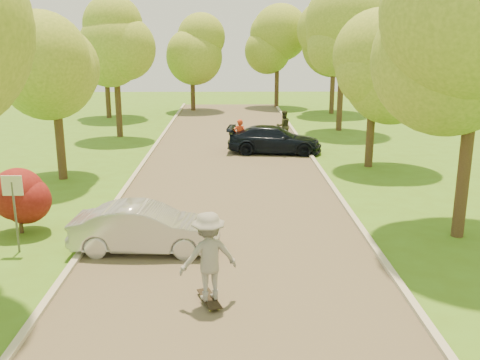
{
  "coord_description": "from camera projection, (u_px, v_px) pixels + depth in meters",
  "views": [
    {
      "loc": [
        0.05,
        -9.86,
        5.7
      ],
      "look_at": [
        0.35,
        6.74,
        1.3
      ],
      "focal_mm": 40.0,
      "sensor_mm": 36.0,
      "label": 1
    }
  ],
  "objects": [
    {
      "name": "ground",
      "position": [
        229.0,
        325.0,
        10.99
      ],
      "size": [
        100.0,
        100.0,
        0.0
      ],
      "primitive_type": "plane",
      "color": "#456F1A",
      "rests_on": "ground"
    },
    {
      "name": "road",
      "position": [
        229.0,
        207.0,
        18.72
      ],
      "size": [
        8.0,
        60.0,
        0.01
      ],
      "primitive_type": "cube",
      "color": "#4C4438",
      "rests_on": "ground"
    },
    {
      "name": "curb_left",
      "position": [
        114.0,
        206.0,
        18.64
      ],
      "size": [
        0.18,
        60.0,
        0.12
      ],
      "primitive_type": "cube",
      "color": "#B2AD9E",
      "rests_on": "ground"
    },
    {
      "name": "curb_right",
      "position": [
        344.0,
        204.0,
        18.78
      ],
      "size": [
        0.18,
        60.0,
        0.12
      ],
      "primitive_type": "cube",
      "color": "#B2AD9E",
      "rests_on": "ground"
    },
    {
      "name": "street_sign",
      "position": [
        13.0,
        198.0,
        14.36
      ],
      "size": [
        0.55,
        0.06,
        2.17
      ],
      "color": "#59595E",
      "rests_on": "ground"
    },
    {
      "name": "red_shrub",
      "position": [
        18.0,
        198.0,
        15.92
      ],
      "size": [
        1.7,
        1.7,
        1.95
      ],
      "color": "#382619",
      "rests_on": "ground"
    },
    {
      "name": "tree_l_midb",
      "position": [
        58.0,
        68.0,
        21.3
      ],
      "size": [
        4.3,
        4.2,
        6.62
      ],
      "color": "#382619",
      "rests_on": "ground"
    },
    {
      "name": "tree_l_far",
      "position": [
        118.0,
        43.0,
        30.74
      ],
      "size": [
        4.92,
        4.8,
        7.79
      ],
      "color": "#382619",
      "rests_on": "ground"
    },
    {
      "name": "tree_r_midb",
      "position": [
        379.0,
        58.0,
        23.39
      ],
      "size": [
        4.51,
        4.4,
        7.01
      ],
      "color": "#382619",
      "rests_on": "ground"
    },
    {
      "name": "tree_r_far",
      "position": [
        347.0,
        36.0,
        32.82
      ],
      "size": [
        5.33,
        5.2,
        8.34
      ],
      "color": "#382619",
      "rests_on": "ground"
    },
    {
      "name": "tree_bg_a",
      "position": [
        108.0,
        44.0,
        38.47
      ],
      "size": [
        5.12,
        5.0,
        7.72
      ],
      "color": "#382619",
      "rests_on": "ground"
    },
    {
      "name": "tree_bg_b",
      "position": [
        337.0,
        41.0,
        40.65
      ],
      "size": [
        5.12,
        5.0,
        7.95
      ],
      "color": "#382619",
      "rests_on": "ground"
    },
    {
      "name": "tree_bg_c",
      "position": [
        195.0,
        48.0,
        42.52
      ],
      "size": [
        4.92,
        4.8,
        7.33
      ],
      "color": "#382619",
      "rests_on": "ground"
    },
    {
      "name": "tree_bg_d",
      "position": [
        280.0,
        44.0,
        44.5
      ],
      "size": [
        5.12,
        5.0,
        7.72
      ],
      "color": "#382619",
      "rests_on": "ground"
    },
    {
      "name": "silver_sedan",
      "position": [
        145.0,
        228.0,
        14.67
      ],
      "size": [
        4.1,
        1.62,
        1.33
      ],
      "primitive_type": "imported",
      "rotation": [
        0.0,
        0.0,
        1.52
      ],
      "color": "#B5B5BA",
      "rests_on": "ground"
    },
    {
      "name": "dark_sedan",
      "position": [
        274.0,
        140.0,
        27.35
      ],
      "size": [
        4.99,
        2.48,
        1.39
      ],
      "primitive_type": "imported",
      "rotation": [
        0.0,
        0.0,
        1.46
      ],
      "color": "black",
      "rests_on": "ground"
    },
    {
      "name": "longboard",
      "position": [
        209.0,
        299.0,
        11.85
      ],
      "size": [
        0.61,
        1.06,
        0.12
      ],
      "rotation": [
        0.0,
        0.0,
        3.48
      ],
      "color": "black",
      "rests_on": "ground"
    },
    {
      "name": "skateboarder",
      "position": [
        209.0,
        256.0,
        11.59
      ],
      "size": [
        1.46,
        1.13,
        2.0
      ],
      "primitive_type": "imported",
      "rotation": [
        0.0,
        0.0,
        3.48
      ],
      "color": "gray",
      "rests_on": "longboard"
    },
    {
      "name": "person_striped",
      "position": [
        240.0,
        136.0,
        27.57
      ],
      "size": [
        0.65,
        0.46,
        1.71
      ],
      "primitive_type": "imported",
      "rotation": [
        0.0,
        0.0,
        3.22
      ],
      "color": "red",
      "rests_on": "ground"
    },
    {
      "name": "person_olive",
      "position": [
        284.0,
        126.0,
        30.51
      ],
      "size": [
        1.01,
        0.89,
        1.76
      ],
      "primitive_type": "imported",
      "rotation": [
        0.0,
        0.0,
        3.44
      ],
      "color": "#292D1B",
      "rests_on": "ground"
    }
  ]
}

